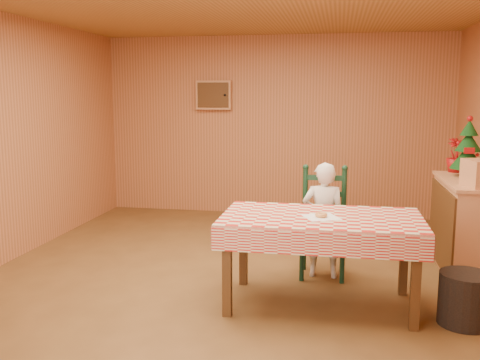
# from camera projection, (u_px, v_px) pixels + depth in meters

# --- Properties ---
(ground) EXTENTS (6.00, 6.00, 0.00)m
(ground) POSITION_uv_depth(u_px,v_px,m) (236.00, 282.00, 5.08)
(ground) COLOR brown
(ground) RESTS_ON ground
(cabin_walls) EXTENTS (5.10, 6.05, 2.65)m
(cabin_walls) POSITION_uv_depth(u_px,v_px,m) (246.00, 88.00, 5.31)
(cabin_walls) COLOR #B46D41
(cabin_walls) RESTS_ON ground
(dining_table) EXTENTS (1.66, 0.96, 0.77)m
(dining_table) POSITION_uv_depth(u_px,v_px,m) (321.00, 226.00, 4.43)
(dining_table) COLOR #4F2F15
(dining_table) RESTS_ON ground
(ladder_chair) EXTENTS (0.44, 0.40, 1.08)m
(ladder_chair) POSITION_uv_depth(u_px,v_px,m) (323.00, 225.00, 5.22)
(ladder_chair) COLOR black
(ladder_chair) RESTS_ON ground
(seated_child) EXTENTS (0.41, 0.27, 1.12)m
(seated_child) POSITION_uv_depth(u_px,v_px,m) (323.00, 220.00, 5.16)
(seated_child) COLOR white
(seated_child) RESTS_ON ground
(napkin) EXTENTS (0.34, 0.34, 0.00)m
(napkin) POSITION_uv_depth(u_px,v_px,m) (321.00, 217.00, 4.37)
(napkin) COLOR white
(napkin) RESTS_ON dining_table
(donut) EXTENTS (0.13, 0.13, 0.03)m
(donut) POSITION_uv_depth(u_px,v_px,m) (321.00, 215.00, 4.36)
(donut) COLOR #DA954E
(donut) RESTS_ON napkin
(shelf_unit) EXTENTS (0.54, 1.24, 0.93)m
(shelf_unit) POSITION_uv_depth(u_px,v_px,m) (468.00, 226.00, 5.32)
(shelf_unit) COLOR tan
(shelf_unit) RESTS_ON ground
(christmas_tree) EXTENTS (0.34, 0.34, 0.62)m
(christmas_tree) POSITION_uv_depth(u_px,v_px,m) (468.00, 149.00, 5.44)
(christmas_tree) COLOR #4F2F15
(christmas_tree) RESTS_ON shelf_unit
(flower_arrangement) EXTENTS (0.27, 0.27, 0.37)m
(flower_arrangement) POSITION_uv_depth(u_px,v_px,m) (456.00, 155.00, 5.76)
(flower_arrangement) COLOR maroon
(flower_arrangement) RESTS_ON shelf_unit
(storage_bin) EXTENTS (0.43, 0.43, 0.41)m
(storage_bin) POSITION_uv_depth(u_px,v_px,m) (465.00, 299.00, 4.12)
(storage_bin) COLOR black
(storage_bin) RESTS_ON ground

